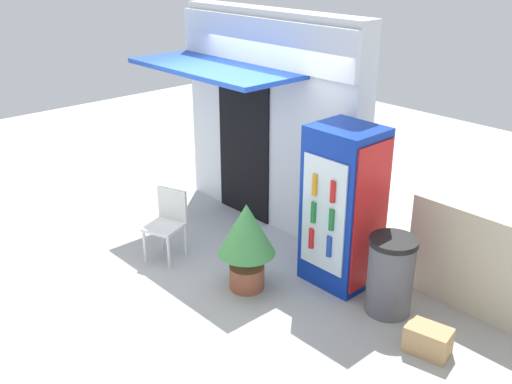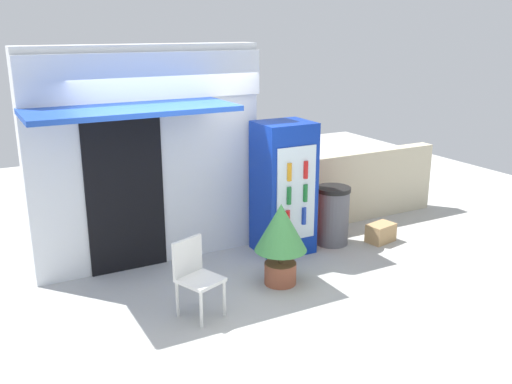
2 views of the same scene
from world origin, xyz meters
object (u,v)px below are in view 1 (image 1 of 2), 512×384
at_px(potted_plant_near_shop, 247,236).
at_px(trash_bin, 390,275).
at_px(drink_cooler, 343,207).
at_px(cardboard_box, 428,340).
at_px(plastic_chair, 168,219).

relative_size(potted_plant_near_shop, trash_bin, 1.21).
height_order(drink_cooler, cardboard_box, drink_cooler).
distance_m(potted_plant_near_shop, cardboard_box, 2.17).
relative_size(drink_cooler, plastic_chair, 2.14).
height_order(potted_plant_near_shop, trash_bin, potted_plant_near_shop).
distance_m(drink_cooler, trash_bin, 0.92).
xyz_separation_m(drink_cooler, potted_plant_near_shop, (-0.60, -0.92, -0.27)).
bearing_deg(drink_cooler, cardboard_box, -15.80).
height_order(trash_bin, cardboard_box, trash_bin).
bearing_deg(cardboard_box, potted_plant_near_shop, -166.08).
relative_size(drink_cooler, potted_plant_near_shop, 1.78).
bearing_deg(plastic_chair, drink_cooler, 31.81).
bearing_deg(potted_plant_near_shop, trash_bin, 30.59).
relative_size(trash_bin, cardboard_box, 2.06).
bearing_deg(trash_bin, potted_plant_near_shop, -149.41).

